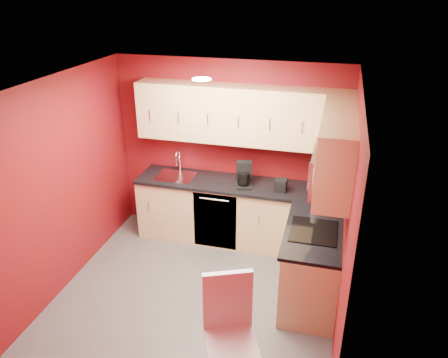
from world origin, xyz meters
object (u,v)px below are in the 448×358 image
at_px(sink, 176,173).
at_px(napkin_holder, 281,185).
at_px(dining_chair, 231,338).
at_px(microwave, 331,170).
at_px(coffee_maker, 244,175).
at_px(paper_towel, 317,196).

height_order(sink, napkin_holder, sink).
xyz_separation_m(napkin_holder, dining_chair, (-0.09, -2.31, -0.43)).
bearing_deg(sink, microwave, -25.60).
bearing_deg(napkin_holder, dining_chair, -92.19).
relative_size(coffee_maker, napkin_holder, 2.10).
distance_m(sink, dining_chair, 2.81).
bearing_deg(dining_chair, napkin_holder, 64.50).
bearing_deg(microwave, coffee_maker, 140.33).
bearing_deg(sink, napkin_holder, -3.44).
xyz_separation_m(coffee_maker, dining_chair, (0.40, -2.31, -0.52)).
height_order(sink, paper_towel, sink).
xyz_separation_m(microwave, coffee_maker, (-1.10, 0.91, -0.58)).
xyz_separation_m(coffee_maker, napkin_holder, (0.49, 0.00, -0.09)).
distance_m(sink, napkin_holder, 1.49).
distance_m(microwave, paper_towel, 0.89).
xyz_separation_m(microwave, dining_chair, (-0.69, -1.40, -1.10)).
bearing_deg(napkin_holder, paper_towel, -31.09).
relative_size(microwave, paper_towel, 2.96).
relative_size(napkin_holder, paper_towel, 0.62).
xyz_separation_m(sink, dining_chair, (1.40, -2.40, -0.39)).
bearing_deg(coffee_maker, sink, 159.70).
xyz_separation_m(sink, coffee_maker, (1.00, -0.09, 0.13)).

